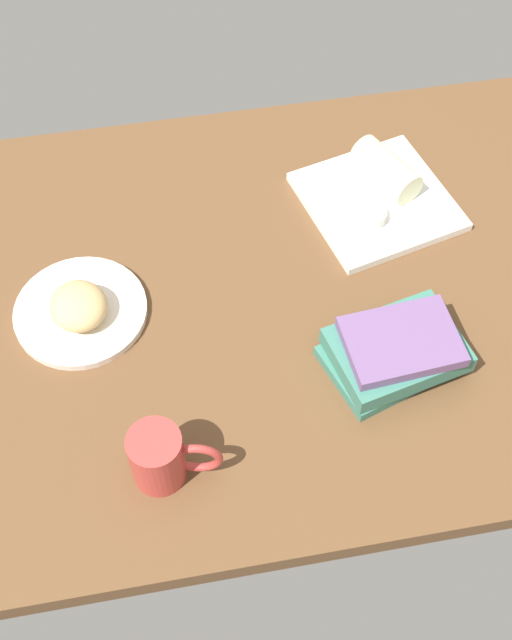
# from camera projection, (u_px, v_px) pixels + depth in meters

# --- Properties ---
(dining_table) EXTENTS (1.10, 0.90, 0.04)m
(dining_table) POSITION_uv_depth(u_px,v_px,m) (297.00, 295.00, 1.40)
(dining_table) COLOR brown
(dining_table) RESTS_ON ground
(round_plate) EXTENTS (0.22, 0.22, 0.01)m
(round_plate) POSITION_uv_depth(u_px,v_px,m) (81.00, 312.00, 1.35)
(round_plate) COLOR silver
(round_plate) RESTS_ON dining_table
(scone_pastry) EXTENTS (0.12, 0.12, 0.05)m
(scone_pastry) POSITION_uv_depth(u_px,v_px,m) (79.00, 308.00, 1.31)
(scone_pastry) COLOR tan
(scone_pastry) RESTS_ON round_plate
(square_plate) EXTENTS (0.30, 0.30, 0.02)m
(square_plate) POSITION_uv_depth(u_px,v_px,m) (377.00, 201.00, 1.48)
(square_plate) COLOR white
(square_plate) RESTS_ON dining_table
(sauce_cup) EXTENTS (0.05, 0.05, 0.02)m
(sauce_cup) POSITION_uv_depth(u_px,v_px,m) (371.00, 216.00, 1.44)
(sauce_cup) COLOR silver
(sauce_cup) RESTS_ON square_plate
(breakfast_wrap) EXTENTS (0.11, 0.15, 0.06)m
(breakfast_wrap) POSITION_uv_depth(u_px,v_px,m) (386.00, 170.00, 1.48)
(breakfast_wrap) COLOR beige
(breakfast_wrap) RESTS_ON square_plate
(book_stack) EXTENTS (0.23, 0.19, 0.07)m
(book_stack) POSITION_uv_depth(u_px,v_px,m) (395.00, 351.00, 1.27)
(book_stack) COLOR #387260
(book_stack) RESTS_ON dining_table
(coffee_mug) EXTENTS (0.13, 0.08, 0.10)m
(coffee_mug) POSITION_uv_depth(u_px,v_px,m) (161.00, 457.00, 1.15)
(coffee_mug) COLOR #B23833
(coffee_mug) RESTS_ON dining_table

